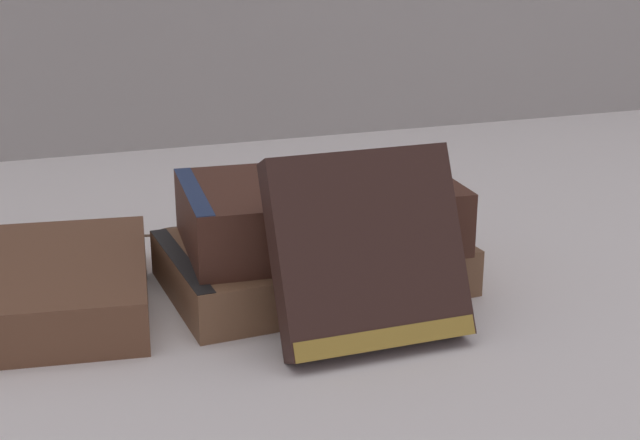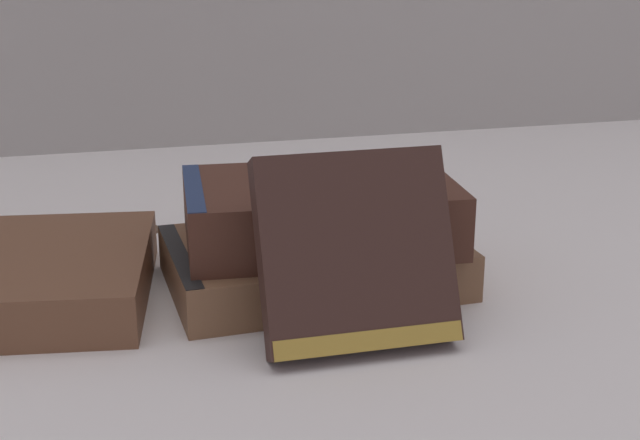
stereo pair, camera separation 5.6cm
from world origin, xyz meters
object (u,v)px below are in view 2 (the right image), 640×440
object	(u,v)px
book_flat_top	(312,212)
book_leaning_front	(356,259)
book_flat_bottom	(306,263)
pocket_watch	(381,181)
reading_glasses	(164,229)

from	to	relation	value
book_flat_top	book_leaning_front	size ratio (longest dim) A/B	1.65
book_flat_bottom	pocket_watch	xyz separation A→B (m)	(0.05, -0.02, 0.06)
book_flat_top	pocket_watch	size ratio (longest dim) A/B	3.91
pocket_watch	book_leaning_front	bearing A→B (deg)	-117.93
pocket_watch	reading_glasses	bearing A→B (deg)	129.08
book_flat_bottom	pocket_watch	world-z (taller)	pocket_watch
book_leaning_front	pocket_watch	size ratio (longest dim) A/B	2.37
book_leaning_front	book_flat_bottom	bearing A→B (deg)	94.82
book_flat_top	book_leaning_front	distance (m)	0.10
book_flat_bottom	book_leaning_front	bearing A→B (deg)	-87.98
book_flat_bottom	book_flat_top	bearing A→B (deg)	-25.48
book_leaning_front	reading_glasses	bearing A→B (deg)	111.82
book_flat_bottom	reading_glasses	size ratio (longest dim) A/B	2.22
book_flat_bottom	reading_glasses	bearing A→B (deg)	118.56
reading_glasses	book_flat_top	bearing A→B (deg)	-42.48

